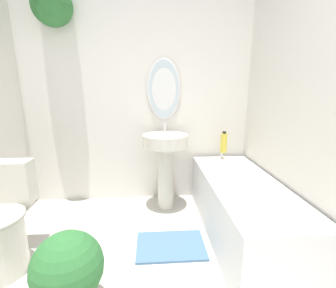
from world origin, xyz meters
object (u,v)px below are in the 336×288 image
at_px(bathtub, 242,207).
at_px(potted_plant, 68,270).
at_px(pedestal_sink, 165,156).
at_px(shampoo_bottle, 224,143).

height_order(bathtub, potted_plant, bathtub).
distance_m(pedestal_sink, shampoo_bottle, 0.68).
distance_m(pedestal_sink, potted_plant, 1.44).
xyz_separation_m(pedestal_sink, bathtub, (0.64, -0.57, -0.32)).
bearing_deg(bathtub, potted_plant, -151.43).
distance_m(bathtub, potted_plant, 1.46).
distance_m(pedestal_sink, bathtub, 0.92).
height_order(pedestal_sink, shampoo_bottle, pedestal_sink).
height_order(bathtub, shampoo_bottle, shampoo_bottle).
bearing_deg(potted_plant, pedestal_sink, 63.33).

